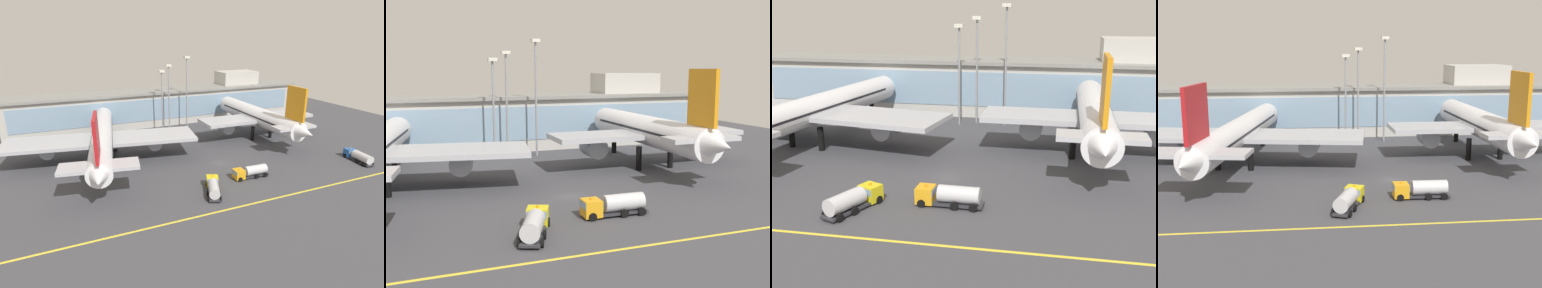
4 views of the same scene
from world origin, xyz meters
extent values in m
plane|color=#424247|center=(0.00, 0.00, 0.00)|extent=(180.00, 180.00, 0.00)
cube|color=yellow|center=(0.00, -22.00, 0.01)|extent=(144.00, 0.50, 0.01)
cube|color=beige|center=(0.00, 46.71, 6.13)|extent=(112.11, 12.00, 12.26)
cube|color=#84A3BC|center=(0.00, 40.66, 6.74)|extent=(107.62, 0.20, 7.84)
cube|color=gray|center=(0.00, 46.71, 12.66)|extent=(115.11, 14.00, 0.80)
cube|color=beige|center=(33.63, 48.71, 15.26)|extent=(16.00, 10.00, 6.00)
cylinder|color=black|center=(-32.20, 10.61, 2.16)|extent=(1.10, 1.10, 4.33)
cylinder|color=black|center=(-25.80, 9.53, 2.16)|extent=(1.10, 1.10, 4.33)
cylinder|color=black|center=(-25.12, 33.21, 2.16)|extent=(1.10, 1.10, 4.33)
cylinder|color=silver|center=(-28.32, 14.09, 6.76)|extent=(13.75, 51.20, 5.41)
cone|color=silver|center=(-23.85, 40.85, 6.76)|extent=(5.87, 5.65, 5.14)
cone|color=silver|center=(-32.85, -12.92, 7.17)|extent=(5.52, 6.63, 4.60)
cube|color=#84A3BC|center=(-24.45, 37.23, 7.71)|extent=(4.63, 4.40, 1.62)
cube|color=black|center=(-28.32, 14.09, 7.17)|extent=(12.46, 43.16, 0.43)
cube|color=#B7BAC1|center=(-28.32, 14.09, 6.09)|extent=(51.43, 20.34, 0.87)
cylinder|color=#999EA8|center=(-41.85, 18.22, 3.95)|extent=(4.83, 7.16, 3.79)
cylinder|color=#999EA8|center=(-14.19, 13.59, 3.95)|extent=(4.83, 7.16, 3.79)
cube|color=red|center=(-32.03, -8.04, 13.80)|extent=(2.16, 9.16, 8.66)
cube|color=#B7BAC1|center=(-32.03, -8.04, 7.57)|extent=(16.74, 8.18, 0.69)
cylinder|color=black|center=(19.14, 13.07, 2.32)|extent=(1.10, 1.10, 4.63)
cylinder|color=black|center=(26.09, 12.99, 2.32)|extent=(1.10, 1.10, 4.63)
cylinder|color=black|center=(22.83, 32.15, 2.32)|extent=(1.10, 1.10, 4.63)
cylinder|color=white|center=(22.65, 16.36, 7.24)|extent=(6.26, 41.62, 5.79)
cone|color=white|center=(22.91, 38.87, 7.24)|extent=(5.56, 5.28, 5.50)
cone|color=white|center=(22.39, -6.45, 7.67)|extent=(5.00, 6.43, 4.92)
cube|color=#84A3BC|center=(22.87, 35.47, 8.25)|extent=(4.39, 4.10, 1.74)
cube|color=black|center=(22.65, 16.36, 7.67)|extent=(6.25, 34.97, 0.46)
cube|color=#B7BAC1|center=(22.65, 16.36, 6.52)|extent=(39.27, 10.42, 0.93)
cylinder|color=#999EA8|center=(11.71, 17.98, 4.23)|extent=(4.12, 5.45, 4.05)
cylinder|color=#999EA8|center=(33.63, 17.73, 4.23)|extent=(4.12, 5.45, 4.05)
cube|color=orange|center=(22.45, -1.93, 14.77)|extent=(0.78, 7.49, 9.27)
cube|color=#B7BAC1|center=(22.45, -1.93, 8.11)|extent=(12.58, 4.71, 0.74)
cylinder|color=black|center=(-0.92, -12.13, 0.55)|extent=(1.11, 0.33, 1.10)
cylinder|color=black|center=(-0.85, -9.53, 0.55)|extent=(1.11, 0.33, 1.10)
cylinder|color=black|center=(3.57, -12.26, 0.55)|extent=(1.11, 0.33, 1.10)
cylinder|color=black|center=(3.65, -9.66, 0.55)|extent=(1.11, 0.33, 1.10)
cylinder|color=black|center=(6.09, -12.34, 0.55)|extent=(1.11, 0.33, 1.10)
cylinder|color=black|center=(6.17, -9.74, 0.55)|extent=(1.11, 0.33, 1.10)
cube|color=#2D2D33|center=(3.43, -10.96, 0.45)|extent=(7.63, 2.56, 0.30)
cube|color=orange|center=(-0.62, -10.84, 1.40)|extent=(2.42, 2.67, 2.20)
cube|color=#84A3BC|center=(-0.62, -10.84, 1.88)|extent=(2.51, 2.57, 0.88)
cylinder|color=silver|center=(3.97, -10.97, 1.75)|extent=(5.65, 2.46, 2.30)
cube|color=orange|center=(-0.62, -10.84, 2.62)|extent=(0.30, 0.40, 0.20)
cylinder|color=black|center=(-9.23, -10.93, 0.55)|extent=(0.70, 1.13, 1.10)
cylinder|color=black|center=(-6.83, -11.93, 0.55)|extent=(0.70, 1.13, 1.10)
cylinder|color=black|center=(-10.96, -15.08, 0.55)|extent=(0.70, 1.13, 1.10)
cylinder|color=black|center=(-8.56, -16.08, 0.55)|extent=(0.70, 1.13, 1.10)
cylinder|color=black|center=(-11.93, -17.41, 0.55)|extent=(0.70, 1.13, 1.10)
cylinder|color=black|center=(-9.53, -18.41, 0.55)|extent=(0.70, 1.13, 1.10)
cube|color=#2D2D33|center=(-9.69, -15.42, 0.45)|extent=(5.07, 7.88, 0.30)
cube|color=yellow|center=(-8.13, -11.68, 1.40)|extent=(3.30, 3.16, 2.20)
cube|color=#84A3BC|center=(-8.13, -11.68, 1.88)|extent=(3.24, 3.21, 0.88)
cylinder|color=silver|center=(-9.90, -15.92, 1.75)|extent=(4.27, 6.04, 2.30)
cube|color=orange|center=(-8.13, -11.68, 2.62)|extent=(0.30, 0.40, 0.20)
cylinder|color=black|center=(34.52, -10.29, 0.55)|extent=(0.45, 1.13, 1.10)
cylinder|color=black|center=(37.09, -10.64, 0.55)|extent=(0.45, 1.13, 1.10)
cylinder|color=black|center=(33.91, -14.74, 0.55)|extent=(0.45, 1.13, 1.10)
cylinder|color=black|center=(36.48, -15.10, 0.55)|extent=(0.45, 1.13, 1.10)
cylinder|color=black|center=(33.56, -17.24, 0.55)|extent=(0.45, 1.13, 1.10)
cylinder|color=black|center=(36.14, -17.59, 0.55)|extent=(0.45, 1.13, 1.10)
cube|color=#2D2D33|center=(35.22, -14.74, 0.45)|extent=(3.35, 7.81, 0.30)
cube|color=#235BB2|center=(35.77, -10.73, 1.40)|extent=(2.89, 2.67, 2.20)
cube|color=#84A3BC|center=(35.77, -10.73, 1.88)|extent=(2.80, 2.75, 0.88)
cylinder|color=silver|center=(35.14, -15.28, 1.75)|extent=(3.04, 5.84, 2.30)
cube|color=orange|center=(35.77, -10.73, 2.62)|extent=(0.30, 0.40, 0.20)
cylinder|color=gray|center=(-4.85, 33.44, 10.49)|extent=(0.44, 0.44, 20.98)
cube|color=silver|center=(-4.85, 33.44, 21.33)|extent=(1.80, 1.80, 0.70)
cylinder|color=gray|center=(-1.45, 36.06, 11.26)|extent=(0.44, 0.44, 22.52)
cube|color=silver|center=(-1.45, 36.06, 22.87)|extent=(1.80, 1.80, 0.70)
cylinder|color=gray|center=(4.96, 35.01, 12.57)|extent=(0.44, 0.44, 25.14)
cube|color=silver|center=(4.96, 35.01, 25.49)|extent=(1.80, 1.80, 0.70)
camera|label=1|loc=(-38.05, -69.37, 32.62)|focal=29.47mm
camera|label=2|loc=(-23.15, -65.34, 19.35)|focal=43.67mm
camera|label=3|loc=(15.94, -70.29, 26.33)|focal=46.07mm
camera|label=4|loc=(-16.84, -83.19, 24.27)|focal=45.34mm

